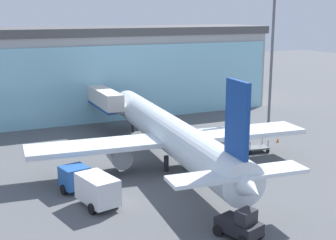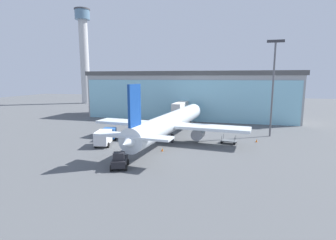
{
  "view_description": "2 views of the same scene",
  "coord_description": "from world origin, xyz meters",
  "px_view_note": "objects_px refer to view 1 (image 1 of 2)",
  "views": [
    {
      "loc": [
        -19.19,
        -36.85,
        15.76
      ],
      "look_at": [
        1.43,
        6.48,
        4.66
      ],
      "focal_mm": 50.0,
      "sensor_mm": 36.0,
      "label": 1
    },
    {
      "loc": [
        12.98,
        -41.77,
        11.89
      ],
      "look_at": [
        1.1,
        4.69,
        3.99
      ],
      "focal_mm": 28.0,
      "sensor_mm": 36.0,
      "label": 2
    }
  ],
  "objects_px": {
    "safety_cone_wingtip": "(278,140)",
    "pushback_tug": "(240,225)",
    "catering_truck": "(90,185)",
    "airplane": "(170,134)",
    "apron_light_mast": "(272,47)",
    "safety_cone_nose": "(214,186)",
    "baggage_cart": "(256,148)",
    "jet_bridge": "(100,97)"
  },
  "relations": [
    {
      "from": "airplane",
      "to": "pushback_tug",
      "type": "distance_m",
      "value": 17.54
    },
    {
      "from": "airplane",
      "to": "catering_truck",
      "type": "height_order",
      "value": "airplane"
    },
    {
      "from": "airplane",
      "to": "baggage_cart",
      "type": "xyz_separation_m",
      "value": [
        10.91,
        -0.34,
        -2.84
      ]
    },
    {
      "from": "jet_bridge",
      "to": "baggage_cart",
      "type": "xyz_separation_m",
      "value": [
        12.43,
        -19.35,
        -3.72
      ]
    },
    {
      "from": "safety_cone_nose",
      "to": "safety_cone_wingtip",
      "type": "height_order",
      "value": "same"
    },
    {
      "from": "baggage_cart",
      "to": "apron_light_mast",
      "type": "bearing_deg",
      "value": 55.21
    },
    {
      "from": "apron_light_mast",
      "to": "pushback_tug",
      "type": "relative_size",
      "value": 5.28
    },
    {
      "from": "airplane",
      "to": "catering_truck",
      "type": "distance_m",
      "value": 12.31
    },
    {
      "from": "catering_truck",
      "to": "pushback_tug",
      "type": "xyz_separation_m",
      "value": [
        7.8,
        -10.99,
        -0.49
      ]
    },
    {
      "from": "catering_truck",
      "to": "airplane",
      "type": "bearing_deg",
      "value": -71.48
    },
    {
      "from": "baggage_cart",
      "to": "pushback_tug",
      "type": "bearing_deg",
      "value": -119.44
    },
    {
      "from": "apron_light_mast",
      "to": "jet_bridge",
      "type": "bearing_deg",
      "value": 151.23
    },
    {
      "from": "safety_cone_nose",
      "to": "jet_bridge",
      "type": "bearing_deg",
      "value": 94.51
    },
    {
      "from": "safety_cone_wingtip",
      "to": "pushback_tug",
      "type": "bearing_deg",
      "value": -134.09
    },
    {
      "from": "catering_truck",
      "to": "baggage_cart",
      "type": "xyz_separation_m",
      "value": [
        21.38,
        5.85,
        -0.97
      ]
    },
    {
      "from": "apron_light_mast",
      "to": "safety_cone_wingtip",
      "type": "relative_size",
      "value": 34.41
    },
    {
      "from": "apron_light_mast",
      "to": "safety_cone_wingtip",
      "type": "xyz_separation_m",
      "value": [
        -2.98,
        -5.85,
        -10.94
      ]
    },
    {
      "from": "apron_light_mast",
      "to": "baggage_cart",
      "type": "height_order",
      "value": "apron_light_mast"
    },
    {
      "from": "airplane",
      "to": "safety_cone_nose",
      "type": "xyz_separation_m",
      "value": [
        0.62,
        -8.08,
        -3.07
      ]
    },
    {
      "from": "apron_light_mast",
      "to": "airplane",
      "type": "height_order",
      "value": "apron_light_mast"
    },
    {
      "from": "baggage_cart",
      "to": "safety_cone_wingtip",
      "type": "height_order",
      "value": "baggage_cart"
    },
    {
      "from": "airplane",
      "to": "safety_cone_wingtip",
      "type": "relative_size",
      "value": 67.72
    },
    {
      "from": "jet_bridge",
      "to": "safety_cone_wingtip",
      "type": "relative_size",
      "value": 25.65
    },
    {
      "from": "catering_truck",
      "to": "jet_bridge",
      "type": "bearing_deg",
      "value": -31.6
    },
    {
      "from": "safety_cone_nose",
      "to": "baggage_cart",
      "type": "bearing_deg",
      "value": 36.98
    },
    {
      "from": "airplane",
      "to": "pushback_tug",
      "type": "xyz_separation_m",
      "value": [
        -2.67,
        -17.17,
        -2.37
      ]
    },
    {
      "from": "jet_bridge",
      "to": "safety_cone_nose",
      "type": "distance_m",
      "value": 27.46
    },
    {
      "from": "airplane",
      "to": "jet_bridge",
      "type": "bearing_deg",
      "value": 10.28
    },
    {
      "from": "airplane",
      "to": "catering_truck",
      "type": "relative_size",
      "value": 4.9
    },
    {
      "from": "apron_light_mast",
      "to": "airplane",
      "type": "relative_size",
      "value": 0.51
    },
    {
      "from": "apron_light_mast",
      "to": "pushback_tug",
      "type": "bearing_deg",
      "value": -130.74
    },
    {
      "from": "catering_truck",
      "to": "safety_cone_nose",
      "type": "height_order",
      "value": "catering_truck"
    },
    {
      "from": "jet_bridge",
      "to": "catering_truck",
      "type": "height_order",
      "value": "jet_bridge"
    },
    {
      "from": "apron_light_mast",
      "to": "airplane",
      "type": "distance_m",
      "value": 21.88
    },
    {
      "from": "baggage_cart",
      "to": "safety_cone_wingtip",
      "type": "xyz_separation_m",
      "value": [
        4.97,
        2.31,
        -0.23
      ]
    },
    {
      "from": "baggage_cart",
      "to": "jet_bridge",
      "type": "bearing_deg",
      "value": 132.16
    },
    {
      "from": "jet_bridge",
      "to": "apron_light_mast",
      "type": "xyz_separation_m",
      "value": [
        20.37,
        -11.19,
        6.99
      ]
    },
    {
      "from": "pushback_tug",
      "to": "baggage_cart",
      "type": "bearing_deg",
      "value": -55.73
    },
    {
      "from": "apron_light_mast",
      "to": "catering_truck",
      "type": "relative_size",
      "value": 2.49
    },
    {
      "from": "jet_bridge",
      "to": "apron_light_mast",
      "type": "relative_size",
      "value": 0.75
    },
    {
      "from": "baggage_cart",
      "to": "safety_cone_nose",
      "type": "bearing_deg",
      "value": -133.57
    },
    {
      "from": "catering_truck",
      "to": "safety_cone_nose",
      "type": "distance_m",
      "value": 11.32
    }
  ]
}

